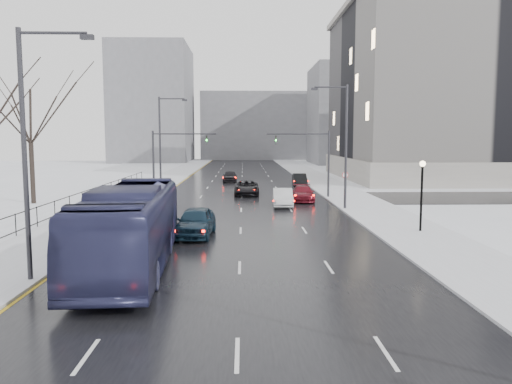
{
  "coord_description": "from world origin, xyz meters",
  "views": [
    {
      "loc": [
        0.18,
        0.22,
        5.8
      ],
      "look_at": [
        0.96,
        30.67,
        2.5
      ],
      "focal_mm": 35.0,
      "sensor_mm": 36.0,
      "label": 1
    }
  ],
  "objects": [
    {
      "name": "cross_road",
      "position": [
        0.0,
        48.0,
        0.02
      ],
      "size": [
        130.0,
        10.0,
        0.04
      ],
      "primitive_type": "cube",
      "color": "black",
      "rests_on": "ground"
    },
    {
      "name": "bldg_far_left",
      "position": [
        -22.0,
        125.0,
        14.0
      ],
      "size": [
        18.0,
        22.0,
        28.0
      ],
      "primitive_type": "cube",
      "color": "slate",
      "rests_on": "ground"
    },
    {
      "name": "sidewalk_left",
      "position": [
        -10.5,
        60.0,
        0.08
      ],
      "size": [
        5.0,
        150.0,
        0.16
      ],
      "primitive_type": "cube",
      "color": "silver",
      "rests_on": "ground"
    },
    {
      "name": "streetlight_l_far",
      "position": [
        -8.17,
        52.0,
        5.62
      ],
      "size": [
        2.95,
        0.25,
        10.0
      ],
      "color": "#2D2D33",
      "rests_on": "ground"
    },
    {
      "name": "streetlight_r_mid",
      "position": [
        8.17,
        40.0,
        5.62
      ],
      "size": [
        2.95,
        0.25,
        10.0
      ],
      "color": "#2D2D33",
      "rests_on": "ground"
    },
    {
      "name": "bldg_far_center",
      "position": [
        4.0,
        140.0,
        9.0
      ],
      "size": [
        30.0,
        18.0,
        18.0
      ],
      "primitive_type": "cube",
      "color": "slate",
      "rests_on": "ground"
    },
    {
      "name": "mast_signal_left",
      "position": [
        -7.33,
        48.0,
        4.11
      ],
      "size": [
        6.1,
        0.33,
        6.5
      ],
      "color": "#2D2D33",
      "rests_on": "ground"
    },
    {
      "name": "bldg_far_right",
      "position": [
        28.0,
        115.0,
        11.0
      ],
      "size": [
        24.0,
        20.0,
        22.0
      ],
      "primitive_type": "cube",
      "color": "slate",
      "rests_on": "ground"
    },
    {
      "name": "sedan_right_near",
      "position": [
        3.5,
        41.92,
        0.8
      ],
      "size": [
        1.77,
        4.68,
        1.52
      ],
      "primitive_type": "imported",
      "rotation": [
        0.0,
        0.0,
        -0.03
      ],
      "color": "silver",
      "rests_on": "road"
    },
    {
      "name": "bus",
      "position": [
        -4.8,
        22.14,
        1.88
      ],
      "size": [
        3.89,
        13.39,
        3.69
      ],
      "primitive_type": "imported",
      "rotation": [
        0.0,
        0.0,
        0.06
      ],
      "color": "navy",
      "rests_on": "road"
    },
    {
      "name": "lamppost_r_mid",
      "position": [
        11.0,
        30.0,
        2.94
      ],
      "size": [
        0.36,
        0.36,
        4.28
      ],
      "color": "black",
      "rests_on": "sidewalk_right"
    },
    {
      "name": "no_uturn_sign",
      "position": [
        9.2,
        44.0,
        2.3
      ],
      "size": [
        0.6,
        0.06,
        2.7
      ],
      "color": "#2D2D33",
      "rests_on": "sidewalk_right"
    },
    {
      "name": "sedan_center_far",
      "position": [
        -1.6,
        65.87,
        0.79
      ],
      "size": [
        1.8,
        4.42,
        1.5
      ],
      "primitive_type": "imported",
      "rotation": [
        0.0,
        0.0,
        -0.01
      ],
      "color": "black",
      "rests_on": "road"
    },
    {
      "name": "sedan_right_far",
      "position": [
        5.66,
        45.59,
        0.74
      ],
      "size": [
        2.23,
        4.94,
        1.41
      ],
      "primitive_type": "imported",
      "rotation": [
        0.0,
        0.0,
        -0.06
      ],
      "color": "maroon",
      "rests_on": "road"
    },
    {
      "name": "sedan_center_near",
      "position": [
        -2.64,
        29.27,
        0.9
      ],
      "size": [
        2.34,
        5.15,
        1.71
      ],
      "primitive_type": "imported",
      "rotation": [
        0.0,
        0.0,
        -0.06
      ],
      "color": "#122738",
      "rests_on": "road"
    },
    {
      "name": "streetlight_l_near",
      "position": [
        -8.17,
        20.0,
        5.62
      ],
      "size": [
        2.95,
        0.25,
        10.0
      ],
      "color": "#2D2D33",
      "rests_on": "ground"
    },
    {
      "name": "iron_fence",
      "position": [
        -13.0,
        30.0,
        0.91
      ],
      "size": [
        0.06,
        70.0,
        1.3
      ],
      "color": "black",
      "rests_on": "sidewalk_left"
    },
    {
      "name": "park_strip",
      "position": [
        -20.0,
        60.0,
        0.06
      ],
      "size": [
        14.0,
        150.0,
        0.12
      ],
      "primitive_type": "cube",
      "color": "white",
      "rests_on": "ground"
    },
    {
      "name": "tree_park_e",
      "position": [
        -18.2,
        44.0,
        0.0
      ],
      "size": [
        9.45,
        9.45,
        13.5
      ],
      "primitive_type": null,
      "color": "black",
      "rests_on": "ground"
    },
    {
      "name": "road",
      "position": [
        0.0,
        60.0,
        0.02
      ],
      "size": [
        16.0,
        150.0,
        0.04
      ],
      "primitive_type": "cube",
      "color": "black",
      "rests_on": "ground"
    },
    {
      "name": "sidewalk_right",
      "position": [
        10.5,
        60.0,
        0.08
      ],
      "size": [
        5.0,
        150.0,
        0.16
      ],
      "primitive_type": "cube",
      "color": "silver",
      "rests_on": "ground"
    },
    {
      "name": "sedan_right_cross",
      "position": [
        0.5,
        50.59,
        0.78
      ],
      "size": [
        2.46,
        5.33,
        1.48
      ],
      "primitive_type": "imported",
      "rotation": [
        0.0,
        0.0,
        -0.0
      ],
      "color": "black",
      "rests_on": "road"
    },
    {
      "name": "civic_building",
      "position": [
        35.0,
        72.0,
        11.21
      ],
      "size": [
        41.0,
        31.0,
        24.8
      ],
      "color": "gray",
      "rests_on": "ground"
    },
    {
      "name": "sedan_right_distant",
      "position": [
        7.02,
        60.33,
        0.78
      ],
      "size": [
        1.65,
        4.5,
        1.47
      ],
      "primitive_type": "imported",
      "rotation": [
        0.0,
        0.0,
        -0.02
      ],
      "color": "black",
      "rests_on": "road"
    },
    {
      "name": "mast_signal_right",
      "position": [
        7.33,
        48.0,
        4.11
      ],
      "size": [
        6.1,
        0.33,
        6.5
      ],
      "color": "#2D2D33",
      "rests_on": "ground"
    }
  ]
}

